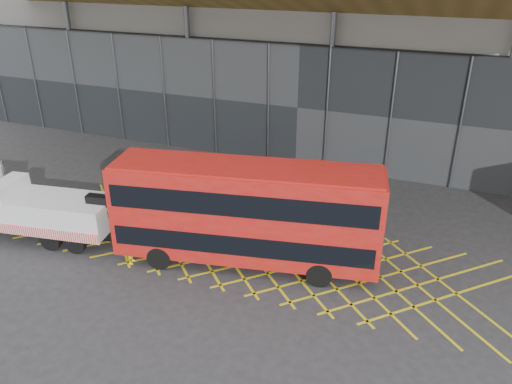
% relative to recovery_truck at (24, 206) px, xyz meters
% --- Properties ---
extents(ground_plane, '(120.00, 120.00, 0.00)m').
position_rel_recovery_truck_xyz_m(ground_plane, '(7.76, 2.91, -1.66)').
color(ground_plane, '#2B2B2E').
extents(road_markings, '(24.76, 7.16, 0.01)m').
position_rel_recovery_truck_xyz_m(road_markings, '(11.76, 2.91, -1.65)').
color(road_markings, yellow).
rests_on(road_markings, ground_plane).
extents(construction_building, '(55.00, 23.97, 18.00)m').
position_rel_recovery_truck_xyz_m(construction_building, '(9.68, 21.31, 7.32)').
color(construction_building, gray).
rests_on(construction_building, ground_plane).
extents(recovery_truck, '(10.35, 3.78, 3.59)m').
position_rel_recovery_truck_xyz_m(recovery_truck, '(0.00, 0.00, 0.00)').
color(recovery_truck, black).
rests_on(recovery_truck, ground_plane).
extents(bus_towed, '(12.24, 5.02, 4.86)m').
position_rel_recovery_truck_xyz_m(bus_towed, '(11.29, 1.84, 1.04)').
color(bus_towed, '#AD140F').
rests_on(bus_towed, ground_plane).
extents(worker, '(0.54, 0.67, 1.61)m').
position_rel_recovery_truck_xyz_m(worker, '(6.34, -0.20, -0.86)').
color(worker, yellow).
rests_on(worker, ground_plane).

